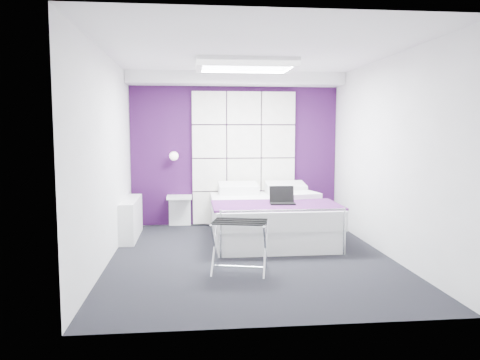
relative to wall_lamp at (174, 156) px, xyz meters
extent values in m
plane|color=black|center=(1.05, -2.06, -1.22)|extent=(4.40, 4.40, 0.00)
plane|color=white|center=(1.05, -2.06, 1.38)|extent=(4.40, 4.40, 0.00)
plane|color=silver|center=(1.05, 0.14, 0.08)|extent=(3.60, 0.00, 3.60)
plane|color=silver|center=(-0.75, -2.06, 0.08)|extent=(0.00, 4.40, 4.40)
plane|color=silver|center=(2.85, -2.06, 0.08)|extent=(0.00, 4.40, 4.40)
cube|color=#310D3A|center=(1.05, 0.13, 0.08)|extent=(3.58, 0.02, 2.58)
cube|color=white|center=(1.05, -0.11, 1.28)|extent=(3.58, 0.50, 0.20)
sphere|color=white|center=(0.00, 0.00, 0.00)|extent=(0.15, 0.15, 0.15)
cube|color=white|center=(-0.64, -0.76, -0.92)|extent=(0.22, 1.20, 0.60)
cube|color=white|center=(1.48, -1.02, -1.06)|extent=(1.69, 2.11, 0.32)
cube|color=white|center=(1.48, -1.02, -0.77)|extent=(1.73, 2.15, 0.26)
cube|color=#381348|center=(1.48, -1.55, -0.62)|extent=(1.79, 0.95, 0.03)
cube|color=white|center=(0.08, -0.04, -0.70)|extent=(0.42, 0.33, 0.05)
cube|color=black|center=(0.84, -2.71, -0.62)|extent=(0.61, 0.45, 0.01)
cube|color=black|center=(1.57, -1.56, -0.60)|extent=(0.35, 0.24, 0.02)
cube|color=black|center=(1.57, -1.44, -0.47)|extent=(0.35, 0.01, 0.23)
camera|label=1|loc=(0.30, -7.98, 0.42)|focal=35.00mm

